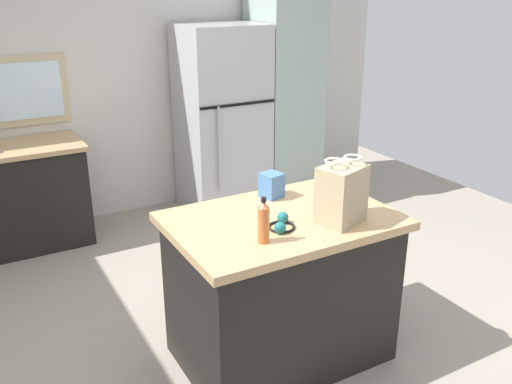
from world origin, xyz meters
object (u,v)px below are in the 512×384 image
Objects in this scene: tall_cabinet at (284,94)px; kitchen_island at (281,288)px; bottle at (264,222)px; ear_defenders at (281,224)px; small_box at (272,185)px; shopping_bag at (342,194)px; refrigerator at (222,120)px.

kitchen_island is at bearing -122.23° from tall_cabinet.
bottle reaches higher than ear_defenders.
tall_cabinet is 2.45m from small_box.
small_box reaches higher than kitchen_island.
shopping_bag is 1.75× the size of ear_defenders.
refrigerator is 2.14m from small_box.
shopping_bag is 0.50m from bottle.
refrigerator is 4.87× the size of shopping_bag.
kitchen_island is 0.62m from small_box.
shopping_bag is at bearing -15.27° from ear_defenders.
small_box is at bearing -123.82° from tall_cabinet.
shopping_bag is at bearing -101.62° from refrigerator.
bottle is 0.22m from ear_defenders.
kitchen_island is at bearing 138.84° from shopping_bag.
shopping_bag reaches higher than kitchen_island.
refrigerator is (0.76, 2.33, 0.43)m from kitchen_island.
refrigerator is 2.60m from shopping_bag.
ear_defenders is (-1.55, -2.45, -0.13)m from tall_cabinet.
small_box is (-1.36, -2.03, -0.08)m from tall_cabinet.
tall_cabinet is 2.82m from shopping_bag.
tall_cabinet reaches higher than bottle.
tall_cabinet reaches higher than ear_defenders.
shopping_bag is at bearing -74.93° from small_box.
ear_defenders is at bearing -114.19° from small_box.
bottle is (-1.72, -2.55, -0.04)m from tall_cabinet.
bottle reaches higher than kitchen_island.
bottle is (-1.02, -2.55, 0.14)m from refrigerator.
tall_cabinet is at bearing 64.25° from shopping_bag.
shopping_bag is 1.50× the size of bottle.
kitchen_island is 0.70m from shopping_bag.
tall_cabinet is 2.90m from ear_defenders.
refrigerator reaches higher than bottle.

